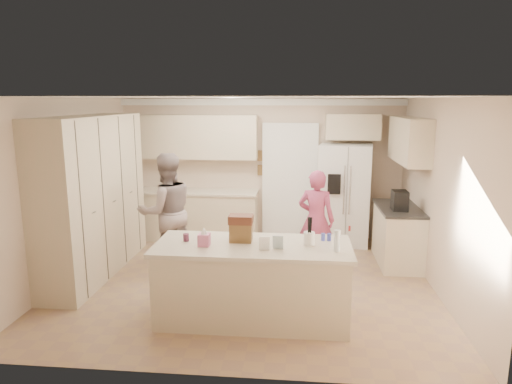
# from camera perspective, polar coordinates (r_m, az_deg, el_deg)

# --- Properties ---
(floor) EXTENTS (5.20, 4.60, 0.02)m
(floor) POSITION_cam_1_polar(r_m,az_deg,el_deg) (6.69, -1.16, -11.22)
(floor) COLOR #987854
(floor) RESTS_ON ground
(ceiling) EXTENTS (5.20, 4.60, 0.02)m
(ceiling) POSITION_cam_1_polar(r_m,az_deg,el_deg) (6.17, -1.26, 11.83)
(ceiling) COLOR white
(ceiling) RESTS_ON wall_back
(wall_back) EXTENTS (5.20, 0.02, 2.60)m
(wall_back) POSITION_cam_1_polar(r_m,az_deg,el_deg) (8.57, 0.58, 2.93)
(wall_back) COLOR beige
(wall_back) RESTS_ON ground
(wall_front) EXTENTS (5.20, 0.02, 2.60)m
(wall_front) POSITION_cam_1_polar(r_m,az_deg,el_deg) (4.09, -4.98, -6.67)
(wall_front) COLOR beige
(wall_front) RESTS_ON ground
(wall_left) EXTENTS (0.02, 4.60, 2.60)m
(wall_left) POSITION_cam_1_polar(r_m,az_deg,el_deg) (7.09, -22.65, 0.25)
(wall_left) COLOR beige
(wall_left) RESTS_ON ground
(wall_right) EXTENTS (0.02, 4.60, 2.60)m
(wall_right) POSITION_cam_1_polar(r_m,az_deg,el_deg) (6.54, 22.14, -0.59)
(wall_right) COLOR beige
(wall_right) RESTS_ON ground
(crown_back) EXTENTS (5.20, 0.08, 0.12)m
(crown_back) POSITION_cam_1_polar(r_m,az_deg,el_deg) (8.42, 0.57, 11.19)
(crown_back) COLOR white
(crown_back) RESTS_ON wall_back
(pantry_bank) EXTENTS (0.60, 2.60, 2.35)m
(pantry_bank) POSITION_cam_1_polar(r_m,az_deg,el_deg) (7.15, -19.64, -0.46)
(pantry_bank) COLOR beige
(pantry_bank) RESTS_ON floor
(back_base_cab) EXTENTS (2.20, 0.60, 0.88)m
(back_base_cab) POSITION_cam_1_polar(r_m,az_deg,el_deg) (8.61, -7.26, -2.96)
(back_base_cab) COLOR beige
(back_base_cab) RESTS_ON floor
(back_countertop) EXTENTS (2.24, 0.63, 0.04)m
(back_countertop) POSITION_cam_1_polar(r_m,az_deg,el_deg) (8.50, -7.36, 0.03)
(back_countertop) COLOR beige
(back_countertop) RESTS_ON back_base_cab
(back_upper_cab) EXTENTS (2.20, 0.35, 0.80)m
(back_upper_cab) POSITION_cam_1_polar(r_m,az_deg,el_deg) (8.49, -7.33, 6.84)
(back_upper_cab) COLOR beige
(back_upper_cab) RESTS_ON wall_back
(doorway_opening) EXTENTS (0.90, 0.06, 2.10)m
(doorway_opening) POSITION_cam_1_polar(r_m,az_deg,el_deg) (8.55, 4.24, 1.19)
(doorway_opening) COLOR black
(doorway_opening) RESTS_ON floor
(doorway_casing) EXTENTS (1.02, 0.03, 2.22)m
(doorway_casing) POSITION_cam_1_polar(r_m,az_deg,el_deg) (8.51, 4.23, 1.15)
(doorway_casing) COLOR white
(doorway_casing) RESTS_ON floor
(wall_frame_upper) EXTENTS (0.15, 0.02, 0.20)m
(wall_frame_upper) POSITION_cam_1_polar(r_m,az_deg,el_deg) (8.49, 0.70, 4.56)
(wall_frame_upper) COLOR brown
(wall_frame_upper) RESTS_ON wall_back
(wall_frame_lower) EXTENTS (0.15, 0.02, 0.20)m
(wall_frame_lower) POSITION_cam_1_polar(r_m,az_deg,el_deg) (8.53, 0.69, 2.76)
(wall_frame_lower) COLOR brown
(wall_frame_lower) RESTS_ON wall_back
(refrigerator) EXTENTS (1.00, 0.83, 1.80)m
(refrigerator) POSITION_cam_1_polar(r_m,az_deg,el_deg) (8.35, 11.01, -0.30)
(refrigerator) COLOR white
(refrigerator) RESTS_ON floor
(fridge_seam) EXTENTS (0.02, 0.02, 1.78)m
(fridge_seam) POSITION_cam_1_polar(r_m,az_deg,el_deg) (8.00, 11.24, -0.81)
(fridge_seam) COLOR gray
(fridge_seam) RESTS_ON refrigerator
(fridge_dispenser) EXTENTS (0.22, 0.03, 0.35)m
(fridge_dispenser) POSITION_cam_1_polar(r_m,az_deg,el_deg) (7.92, 9.74, 0.97)
(fridge_dispenser) COLOR black
(fridge_dispenser) RESTS_ON refrigerator
(fridge_handle_l) EXTENTS (0.02, 0.02, 0.85)m
(fridge_handle_l) POSITION_cam_1_polar(r_m,az_deg,el_deg) (7.95, 10.94, 0.23)
(fridge_handle_l) COLOR silver
(fridge_handle_l) RESTS_ON refrigerator
(fridge_handle_r) EXTENTS (0.02, 0.02, 0.85)m
(fridge_handle_r) POSITION_cam_1_polar(r_m,az_deg,el_deg) (7.96, 11.65, 0.22)
(fridge_handle_r) COLOR silver
(fridge_handle_r) RESTS_ON refrigerator
(over_fridge_cab) EXTENTS (0.95, 0.35, 0.45)m
(over_fridge_cab) POSITION_cam_1_polar(r_m,az_deg,el_deg) (8.32, 11.99, 7.98)
(over_fridge_cab) COLOR beige
(over_fridge_cab) RESTS_ON wall_back
(right_base_cab) EXTENTS (0.60, 1.20, 0.88)m
(right_base_cab) POSITION_cam_1_polar(r_m,az_deg,el_deg) (7.61, 17.29, -5.33)
(right_base_cab) COLOR beige
(right_base_cab) RESTS_ON floor
(right_countertop) EXTENTS (0.63, 1.24, 0.04)m
(right_countertop) POSITION_cam_1_polar(r_m,az_deg,el_deg) (7.49, 17.43, -1.96)
(right_countertop) COLOR #2D2B28
(right_countertop) RESTS_ON right_base_cab
(right_upper_cab) EXTENTS (0.35, 1.50, 0.70)m
(right_upper_cab) POSITION_cam_1_polar(r_m,az_deg,el_deg) (7.55, 18.60, 6.16)
(right_upper_cab) COLOR beige
(right_upper_cab) RESTS_ON wall_right
(coffee_maker) EXTENTS (0.22, 0.28, 0.30)m
(coffee_maker) POSITION_cam_1_polar(r_m,az_deg,el_deg) (7.25, 17.51, -1.01)
(coffee_maker) COLOR black
(coffee_maker) RESTS_ON right_countertop
(island_base) EXTENTS (2.20, 0.90, 0.88)m
(island_base) POSITION_cam_1_polar(r_m,az_deg,el_deg) (5.49, -0.41, -11.38)
(island_base) COLOR beige
(island_base) RESTS_ON floor
(island_top) EXTENTS (2.28, 0.96, 0.05)m
(island_top) POSITION_cam_1_polar(r_m,az_deg,el_deg) (5.33, -0.42, -6.81)
(island_top) COLOR beige
(island_top) RESTS_ON island_base
(utensil_crock) EXTENTS (0.13, 0.13, 0.15)m
(utensil_crock) POSITION_cam_1_polar(r_m,az_deg,el_deg) (5.32, 6.66, -5.78)
(utensil_crock) COLOR white
(utensil_crock) RESTS_ON island_top
(tissue_box) EXTENTS (0.13, 0.13, 0.14)m
(tissue_box) POSITION_cam_1_polar(r_m,az_deg,el_deg) (5.29, -6.50, -5.95)
(tissue_box) COLOR #D06999
(tissue_box) RESTS_ON island_top
(tissue_plume) EXTENTS (0.08, 0.08, 0.08)m
(tissue_plume) POSITION_cam_1_polar(r_m,az_deg,el_deg) (5.25, -6.53, -4.80)
(tissue_plume) COLOR white
(tissue_plume) RESTS_ON tissue_box
(dollhouse_body) EXTENTS (0.26, 0.18, 0.22)m
(dollhouse_body) POSITION_cam_1_polar(r_m,az_deg,el_deg) (5.40, -1.90, -5.07)
(dollhouse_body) COLOR brown
(dollhouse_body) RESTS_ON island_top
(dollhouse_roof) EXTENTS (0.28, 0.20, 0.10)m
(dollhouse_roof) POSITION_cam_1_polar(r_m,az_deg,el_deg) (5.35, -1.91, -3.43)
(dollhouse_roof) COLOR #592D1E
(dollhouse_roof) RESTS_ON dollhouse_body
(jam_jar) EXTENTS (0.07, 0.07, 0.09)m
(jam_jar) POSITION_cam_1_polar(r_m,az_deg,el_deg) (5.49, -8.74, -5.63)
(jam_jar) COLOR #59263F
(jam_jar) RESTS_ON island_top
(greeting_card_a) EXTENTS (0.12, 0.06, 0.16)m
(greeting_card_a) POSITION_cam_1_polar(r_m,az_deg,el_deg) (5.09, 1.04, -6.44)
(greeting_card_a) COLOR white
(greeting_card_a) RESTS_ON island_top
(greeting_card_b) EXTENTS (0.12, 0.05, 0.16)m
(greeting_card_b) POSITION_cam_1_polar(r_m,az_deg,el_deg) (5.13, 2.76, -6.31)
(greeting_card_b) COLOR silver
(greeting_card_b) RESTS_ON island_top
(water_bottle) EXTENTS (0.07, 0.07, 0.24)m
(water_bottle) POSITION_cam_1_polar(r_m,az_deg,el_deg) (5.13, 10.08, -6.01)
(water_bottle) COLOR silver
(water_bottle) RESTS_ON island_top
(shaker_salt) EXTENTS (0.05, 0.05, 0.09)m
(shaker_salt) POSITION_cam_1_polar(r_m,az_deg,el_deg) (5.50, 8.39, -5.58)
(shaker_salt) COLOR #3B45AE
(shaker_salt) RESTS_ON island_top
(shaker_pepper) EXTENTS (0.05, 0.05, 0.09)m
(shaker_pepper) POSITION_cam_1_polar(r_m,az_deg,el_deg) (5.50, 9.13, -5.59)
(shaker_pepper) COLOR #3B45AE
(shaker_pepper) RESTS_ON island_top
(teen_boy) EXTENTS (1.10, 1.03, 1.80)m
(teen_boy) POSITION_cam_1_polar(r_m,az_deg,el_deg) (7.05, -11.09, -2.48)
(teen_boy) COLOR gray
(teen_boy) RESTS_ON floor
(teen_girl) EXTENTS (0.64, 0.50, 1.54)m
(teen_girl) POSITION_cam_1_polar(r_m,az_deg,el_deg) (7.02, 7.52, -3.48)
(teen_girl) COLOR #C25483
(teen_girl) RESTS_ON floor
(fridge_magnets) EXTENTS (0.76, 0.02, 1.44)m
(fridge_magnets) POSITION_cam_1_polar(r_m,az_deg,el_deg) (7.99, 11.25, -0.82)
(fridge_magnets) COLOR tan
(fridge_magnets) RESTS_ON refrigerator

